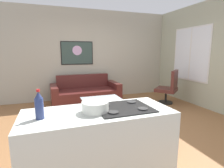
{
  "coord_description": "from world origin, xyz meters",
  "views": [
    {
      "loc": [
        -1.31,
        -3.26,
        1.51
      ],
      "look_at": [
        0.17,
        0.9,
        0.7
      ],
      "focal_mm": 28.56,
      "sensor_mm": 36.0,
      "label": 1
    }
  ],
  "objects_px": {
    "wall_painting": "(77,53)",
    "armchair": "(169,87)",
    "coffee_table": "(102,100)",
    "soda_bottle": "(39,106)",
    "mixing_bowl": "(95,107)",
    "couch": "(86,94)"
  },
  "relations": [
    {
      "from": "coffee_table",
      "to": "wall_painting",
      "type": "height_order",
      "value": "wall_painting"
    },
    {
      "from": "couch",
      "to": "wall_painting",
      "type": "relative_size",
      "value": 2.0
    },
    {
      "from": "wall_painting",
      "to": "armchair",
      "type": "bearing_deg",
      "value": -30.71
    },
    {
      "from": "armchair",
      "to": "wall_painting",
      "type": "height_order",
      "value": "wall_painting"
    },
    {
      "from": "couch",
      "to": "wall_painting",
      "type": "xyz_separation_m",
      "value": [
        -0.12,
        0.56,
        1.19
      ]
    },
    {
      "from": "soda_bottle",
      "to": "mixing_bowl",
      "type": "distance_m",
      "value": 0.55
    },
    {
      "from": "couch",
      "to": "soda_bottle",
      "type": "relative_size",
      "value": 6.88
    },
    {
      "from": "coffee_table",
      "to": "wall_painting",
      "type": "relative_size",
      "value": 0.91
    },
    {
      "from": "wall_painting",
      "to": "coffee_table",
      "type": "bearing_deg",
      "value": -82.29
    },
    {
      "from": "coffee_table",
      "to": "mixing_bowl",
      "type": "distance_m",
      "value": 2.24
    },
    {
      "from": "coffee_table",
      "to": "soda_bottle",
      "type": "distance_m",
      "value": 2.48
    },
    {
      "from": "soda_bottle",
      "to": "mixing_bowl",
      "type": "bearing_deg",
      "value": 0.83
    },
    {
      "from": "couch",
      "to": "soda_bottle",
      "type": "bearing_deg",
      "value": -107.94
    },
    {
      "from": "coffee_table",
      "to": "wall_painting",
      "type": "bearing_deg",
      "value": 97.71
    },
    {
      "from": "couch",
      "to": "armchair",
      "type": "xyz_separation_m",
      "value": [
        2.29,
        -0.87,
        0.21
      ]
    },
    {
      "from": "mixing_bowl",
      "to": "couch",
      "type": "bearing_deg",
      "value": 80.77
    },
    {
      "from": "soda_bottle",
      "to": "wall_painting",
      "type": "relative_size",
      "value": 0.29
    },
    {
      "from": "coffee_table",
      "to": "armchair",
      "type": "height_order",
      "value": "armchair"
    },
    {
      "from": "coffee_table",
      "to": "soda_bottle",
      "type": "xyz_separation_m",
      "value": [
        -1.21,
        -2.08,
        0.61
      ]
    },
    {
      "from": "armchair",
      "to": "couch",
      "type": "bearing_deg",
      "value": 159.23
    },
    {
      "from": "coffee_table",
      "to": "armchair",
      "type": "distance_m",
      "value": 2.2
    },
    {
      "from": "couch",
      "to": "mixing_bowl",
      "type": "distance_m",
      "value": 3.45
    }
  ]
}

